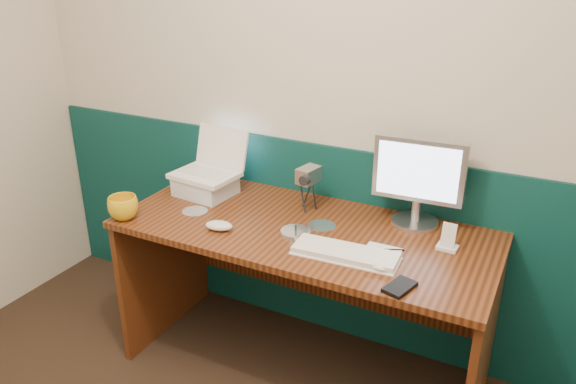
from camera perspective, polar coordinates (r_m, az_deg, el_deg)
The scene contains 19 objects.
back_wall at distance 2.52m, azimuth 6.35°, elevation 9.86°, with size 3.50×0.04×2.50m, color beige.
wainscot at distance 2.78m, azimuth 5.59°, elevation -5.44°, with size 3.48×0.02×1.00m, color #07322C.
desk at distance 2.57m, azimuth 1.55°, elevation -11.10°, with size 1.60×0.70×0.75m, color #38190A.
laptop_riser at distance 2.72m, azimuth -8.38°, elevation 0.63°, with size 0.25×0.21×0.09m, color silver.
laptop at distance 2.66m, azimuth -8.59°, elevation 3.93°, with size 0.29×0.22×0.24m, color white, non-canonical shape.
monitor at distance 2.40m, azimuth 13.12°, elevation 0.87°, with size 0.38×0.11×0.38m, color #B9B8BD, non-canonical shape.
keyboard at distance 2.17m, azimuth 5.86°, elevation -6.27°, with size 0.40×0.13×0.02m, color white.
mouse_right at distance 2.10m, azimuth 9.12°, elevation -7.29°, with size 0.11×0.06×0.04m, color white.
mouse_left at distance 2.37m, azimuth -7.02°, elevation -3.41°, with size 0.12×0.07×0.04m, color silver.
mug at distance 2.54m, azimuth -16.40°, elevation -1.54°, with size 0.13×0.13×0.10m, color gold.
camcorder at distance 2.51m, azimuth 2.08°, elevation 0.15°, with size 0.08×0.12×0.19m, color #ADADB2, non-canonical shape.
cd_spindle at distance 2.30m, azimuth 0.78°, elevation -4.22°, with size 0.13×0.13×0.03m, color silver.
cd_loose_a at distance 2.56m, azimuth -9.44°, elevation -1.92°, with size 0.12×0.12×0.00m, color silver.
cd_loose_b at distance 2.40m, azimuth 3.44°, elevation -3.40°, with size 0.12×0.12×0.00m, color silver.
pen at distance 2.24m, azimuth 9.99°, elevation -5.78°, with size 0.01×0.01×0.14m, color black.
papers at distance 2.23m, azimuth 9.59°, elevation -5.86°, with size 0.14×0.09×0.00m, color white.
dock at distance 2.30m, azimuth 15.87°, elevation -5.43°, with size 0.08×0.06×0.01m, color white.
music_player at distance 2.27m, azimuth 16.02°, elevation -4.22°, with size 0.05×0.01×0.09m, color silver.
pda at distance 2.00m, azimuth 11.28°, elevation -9.45°, with size 0.07×0.13×0.01m, color black.
Camera 1 is at (0.86, -0.55, 1.82)m, focal length 35.00 mm.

